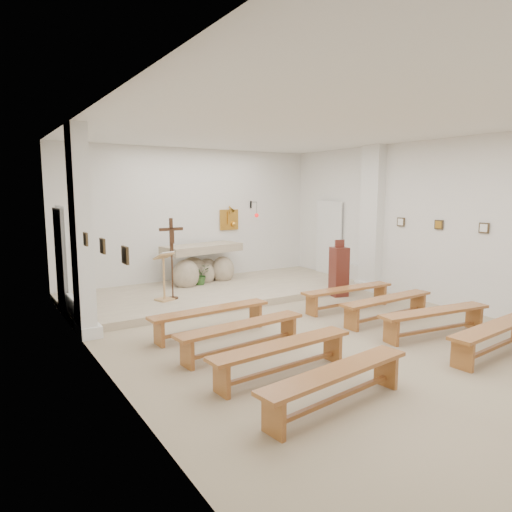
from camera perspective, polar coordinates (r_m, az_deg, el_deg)
ground at (r=8.03m, az=7.52°, el=-9.53°), size 7.00×10.00×0.00m
wall_left at (r=6.07m, az=-18.37°, el=1.27°), size 0.02×10.00×3.50m
wall_right at (r=10.28m, az=22.86°, el=3.73°), size 0.02×10.00×3.50m
wall_back at (r=11.93m, az=-7.89°, el=4.83°), size 7.00×0.02×3.50m
ceiling at (r=7.73m, az=8.02°, el=15.96°), size 7.00×10.00×0.02m
sanctuary_platform at (r=10.84m, az=-4.43°, el=-4.41°), size 6.98×3.00×0.15m
pilaster_left at (r=8.04m, az=-21.03°, el=2.75°), size 0.26×0.55×3.50m
pilaster_right at (r=11.45m, az=14.28°, el=4.51°), size 0.26×0.55×3.50m
gold_wall_relief at (r=12.38m, az=-3.39°, el=4.55°), size 0.55×0.04×0.55m
sanctuary_lamp at (r=12.51m, az=-0.01°, el=5.33°), size 0.11×0.36×0.44m
station_frame_left_front at (r=5.31m, az=-16.04°, el=0.11°), size 0.03×0.20×0.20m
station_frame_left_mid at (r=6.27m, az=-18.63°, el=1.19°), size 0.03×0.20×0.20m
station_frame_left_rear at (r=7.24m, az=-20.53°, el=1.99°), size 0.03×0.20×0.20m
station_frame_right_front at (r=9.83m, az=26.61°, el=3.15°), size 0.03×0.20×0.20m
station_frame_right_mid at (r=10.38m, az=21.89°, el=3.65°), size 0.03×0.20×0.20m
station_frame_right_rear at (r=10.99m, az=17.66°, el=4.08°), size 0.03×0.20×0.20m
radiator_left at (r=8.95m, az=-21.82°, el=-6.41°), size 0.10×0.85×0.52m
radiator_right at (r=12.16m, az=11.83°, el=-2.24°), size 0.10×0.85×0.52m
altar at (r=11.51m, az=-6.82°, el=-1.30°), size 2.12×1.12×1.04m
lectern at (r=9.69m, az=-11.39°, el=-2.50°), size 0.44×0.40×1.04m
crucifix_stand at (r=9.74m, az=-10.48°, el=0.42°), size 0.52×0.23×1.72m
potted_plant at (r=11.23m, az=-6.97°, el=-2.31°), size 0.50×0.45×0.50m
donation_pedestal at (r=10.73m, az=10.33°, el=-1.89°), size 0.42×0.42×1.32m
bench_left_front at (r=7.82m, az=-5.70°, el=-7.37°), size 2.19×0.47×0.46m
bench_right_front at (r=9.60m, az=11.41°, el=-4.55°), size 2.18×0.39×0.46m
bench_left_second at (r=6.94m, az=-1.78°, el=-9.36°), size 2.19×0.55×0.46m
bench_right_second at (r=8.90m, az=16.06°, el=-5.73°), size 2.18×0.43×0.46m
bench_left_third at (r=6.11m, az=3.30°, el=-11.85°), size 2.19×0.49×0.46m
bench_right_third at (r=8.27m, az=21.49°, el=-7.04°), size 2.20×0.62×0.46m
bench_left_fourth at (r=5.36m, az=10.02°, el=-14.93°), size 2.19×0.60×0.46m
bench_right_fourth at (r=7.73m, az=27.77°, el=-8.47°), size 2.19×0.54×0.46m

